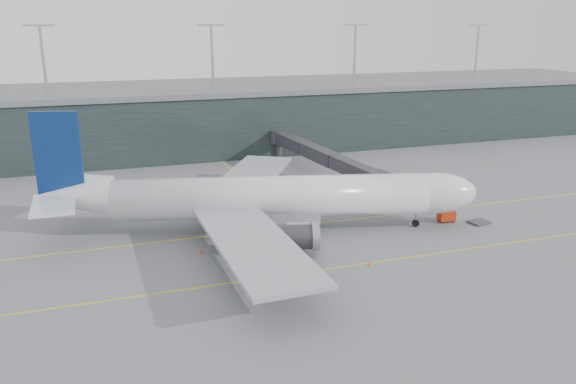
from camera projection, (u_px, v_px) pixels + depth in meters
name	position (u px, v px, depth m)	size (l,w,h in m)	color
ground	(246.00, 222.00, 86.79)	(320.00, 320.00, 0.00)	#59595E
taxiline_a	(252.00, 231.00, 83.16)	(160.00, 0.25, 0.02)	yellow
taxiline_b	(286.00, 275.00, 68.62)	(160.00, 0.25, 0.02)	yellow
taxiline_lead_main	(245.00, 186.00, 106.48)	(0.25, 60.00, 0.02)	yellow
terminal	(186.00, 117.00, 137.29)	(240.00, 36.00, 29.00)	black
main_aircraft	(269.00, 198.00, 81.94)	(63.91, 58.94, 18.12)	silver
jet_bridge	(317.00, 152.00, 112.46)	(7.71, 44.31, 6.36)	#302F35
gse_cart	(446.00, 216.00, 86.96)	(2.62, 1.77, 1.71)	#B32C0C
baggage_dolly	(479.00, 222.00, 86.49)	(2.96, 2.37, 0.30)	#38393D
uld_a	(210.00, 200.00, 94.81)	(2.09, 1.84, 1.62)	#323236
uld_b	(220.00, 196.00, 96.83)	(2.63, 2.39, 1.96)	#323236
uld_c	(237.00, 195.00, 97.39)	(2.72, 2.49, 2.01)	#323236
cone_nose	(451.00, 213.00, 90.22)	(0.45, 0.45, 0.71)	#DF540C
cone_wing_stbd	(369.00, 263.00, 71.18)	(0.39, 0.39, 0.62)	#F6540D
cone_wing_port	(274.00, 198.00, 97.89)	(0.41, 0.41, 0.65)	orange
cone_tail	(201.00, 252.00, 74.79)	(0.44, 0.44, 0.70)	#CA4C0B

